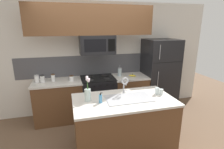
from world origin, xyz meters
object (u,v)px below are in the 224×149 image
Objects in this scene: french_press at (120,72)px; flower_vase at (88,94)px; microwave at (97,45)px; stove_range at (98,97)px; banana_bunch at (133,76)px; dish_soap_bottle at (101,99)px; drinking_glass at (157,91)px; storage_jar_short at (53,78)px; spare_glass at (161,92)px; sink_faucet at (125,83)px; storage_jar_medium at (42,79)px; refrigerator at (159,75)px; storage_jar_squat at (72,78)px; storage_jar_tall at (37,79)px.

flower_vase is (-0.91, -1.23, 0.03)m from french_press.
french_press is (0.54, 0.08, -0.67)m from microwave.
french_press is 0.67× the size of flower_vase.
banana_bunch reaches higher than stove_range.
dish_soap_bottle is 1.03m from drinking_glass.
storage_jar_short reaches higher than spare_glass.
banana_bunch is at bearing -2.71° from microwave.
banana_bunch is 0.48× the size of flower_vase.
stove_range is 0.95m from banana_bunch.
drinking_glass is 1.21m from flower_vase.
stove_range is at bearing 105.72° from sink_faucet.
flower_vase reaches higher than stove_range.
storage_jar_medium is 0.21m from storage_jar_short.
storage_jar_short is 0.61× the size of french_press.
drinking_glass is (0.83, -1.19, 0.51)m from stove_range.
drinking_glass is at bearing -76.78° from french_press.
dish_soap_bottle is at bearing -151.53° from sink_faucet.
microwave reaches higher than refrigerator.
storage_jar_medium reaches higher than banana_bunch.
flower_vase is (0.81, -1.19, 0.05)m from storage_jar_medium.
drinking_glass is (0.29, -1.26, -0.04)m from french_press.
sink_faucet reaches higher than dish_soap_bottle.
storage_jar_medium is 0.39× the size of flower_vase.
dish_soap_bottle reaches higher than spare_glass.
storage_jar_short is 2.25m from spare_glass.
sink_faucet is 0.56m from dish_soap_bottle.
spare_glass is (0.07, -1.17, 0.03)m from banana_bunch.
microwave is 1.75m from refrigerator.
sink_faucet reaches higher than drinking_glass.
sink_faucet is at bearing -40.16° from storage_jar_short.
storage_jar_medium is at bearing 148.92° from spare_glass.
storage_jar_short is at bearing 120.35° from dish_soap_bottle.
refrigerator is 2.52m from storage_jar_short.
refrigerator is 14.74× the size of drinking_glass.
storage_jar_squat is (0.60, -0.06, -0.02)m from storage_jar_medium.
banana_bunch is at bearing -2.06° from storage_jar_tall.
storage_jar_tall is 0.71m from storage_jar_squat.
banana_bunch is at bearing -2.20° from storage_jar_medium.
drinking_glass is at bearing -120.83° from refrigerator.
drinking_glass is (0.01, -1.14, 0.04)m from banana_bunch.
microwave reaches higher than spare_glass.
refrigerator is (1.56, 0.02, 0.42)m from stove_range.
dish_soap_bottle is at bearing -143.10° from refrigerator.
storage_jar_squat is at bearing 131.32° from sink_faucet.
french_press reaches higher than storage_jar_tall.
storage_jar_medium reaches higher than storage_jar_squat.
storage_jar_medium is 1.33× the size of drinking_glass.
french_press is at bearing 177.75° from refrigerator.
french_press is 0.87× the size of sink_faucet.
storage_jar_tall is 2.52m from spare_glass.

